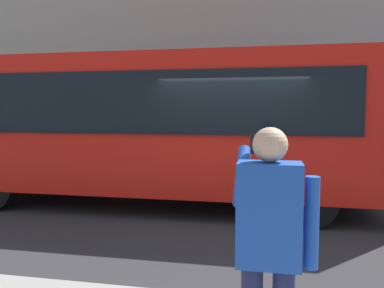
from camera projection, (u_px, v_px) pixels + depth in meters
ground_plane at (234, 216)px, 7.30m from camera, size 60.00×60.00×0.00m
red_bus at (153, 124)px, 8.07m from camera, size 9.05×2.54×3.08m
pedestrian_photographer at (269, 239)px, 2.48m from camera, size 0.53×0.52×1.70m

